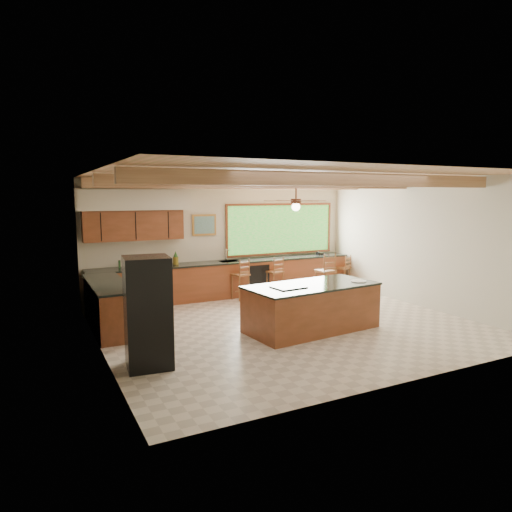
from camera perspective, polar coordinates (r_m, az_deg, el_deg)
name	(u,v)px	position (r m, az deg, el deg)	size (l,w,h in m)	color
ground	(287,324)	(9.39, 3.84, -8.51)	(7.20, 7.20, 0.00)	beige
room_shell	(265,214)	(9.51, 1.07, 5.26)	(7.27, 6.54, 3.02)	beige
counter_run	(205,284)	(11.15, -6.43, -3.50)	(7.12, 3.10, 1.25)	brown
island	(311,307)	(8.97, 6.95, -6.35)	(2.68, 1.45, 0.92)	brown
refrigerator	(148,312)	(7.11, -13.36, -6.88)	(0.73, 0.71, 1.70)	black
bar_stool_a	(241,275)	(11.36, -1.87, -2.44)	(0.46, 0.46, 1.05)	brown
bar_stool_b	(327,272)	(11.61, 8.84, -1.96)	(0.42, 0.42, 1.17)	brown
bar_stool_c	(276,273)	(11.80, 2.50, -2.08)	(0.42, 0.42, 1.04)	brown
bar_stool_d	(344,269)	(13.03, 10.99, -1.55)	(0.44, 0.44, 0.94)	brown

